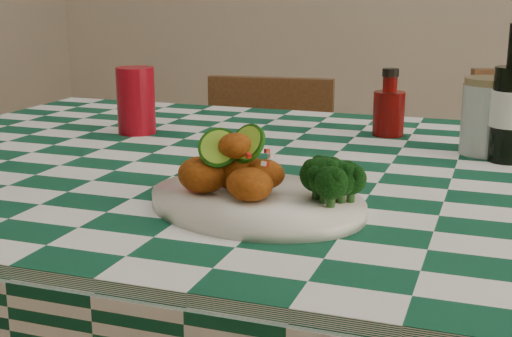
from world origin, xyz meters
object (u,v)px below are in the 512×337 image
(fried_chicken_pile, at_px, (238,164))
(beer_bottle, at_px, (512,94))
(mason_jar, at_px, (489,116))
(plate, at_px, (256,202))
(ketchup_bottle, at_px, (389,102))
(wooden_chair_left, at_px, (258,228))
(red_tumbler, at_px, (136,101))

(fried_chicken_pile, xyz_separation_m, beer_bottle, (0.33, 0.39, 0.06))
(mason_jar, bearing_deg, fried_chicken_pile, -124.28)
(plate, relative_size, ketchup_bottle, 2.33)
(mason_jar, bearing_deg, wooden_chair_left, 139.41)
(red_tumbler, relative_size, wooden_chair_left, 0.16)
(fried_chicken_pile, height_order, beer_bottle, beer_bottle)
(fried_chicken_pile, bearing_deg, mason_jar, 55.72)
(ketchup_bottle, xyz_separation_m, beer_bottle, (0.22, -0.15, 0.05))
(red_tumbler, xyz_separation_m, mason_jar, (0.67, 0.04, 0.00))
(fried_chicken_pile, height_order, wooden_chair_left, fried_chicken_pile)
(plate, height_order, beer_bottle, beer_bottle)
(plate, distance_m, mason_jar, 0.52)
(fried_chicken_pile, relative_size, red_tumbler, 0.97)
(plate, bearing_deg, ketchup_bottle, 81.17)
(ketchup_bottle, relative_size, beer_bottle, 0.58)
(plate, xyz_separation_m, beer_bottle, (0.31, 0.39, 0.11))
(plate, height_order, ketchup_bottle, ketchup_bottle)
(fried_chicken_pile, xyz_separation_m, ketchup_bottle, (0.11, 0.54, 0.01))
(plate, height_order, red_tumbler, red_tumbler)
(fried_chicken_pile, height_order, mason_jar, mason_jar)
(red_tumbler, xyz_separation_m, beer_bottle, (0.70, -0.01, 0.05))
(plate, relative_size, beer_bottle, 1.34)
(red_tumbler, relative_size, ketchup_bottle, 1.00)
(beer_bottle, bearing_deg, mason_jar, 126.03)
(red_tumbler, distance_m, beer_bottle, 0.70)
(plate, relative_size, mason_jar, 2.29)
(ketchup_bottle, relative_size, mason_jar, 0.98)
(plate, distance_m, fried_chicken_pile, 0.06)
(fried_chicken_pile, bearing_deg, red_tumbler, 132.84)
(fried_chicken_pile, distance_m, ketchup_bottle, 0.55)
(plate, distance_m, red_tumbler, 0.56)
(fried_chicken_pile, distance_m, red_tumbler, 0.54)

